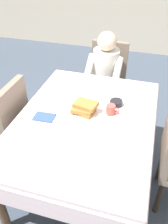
% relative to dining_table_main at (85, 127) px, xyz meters
% --- Properties ---
extents(ground_plane, '(14.00, 14.00, 0.00)m').
position_rel_dining_table_main_xyz_m(ground_plane, '(0.00, 0.00, -0.65)').
color(ground_plane, '#3D4756').
extents(dining_table_main, '(1.12, 1.52, 0.74)m').
position_rel_dining_table_main_xyz_m(dining_table_main, '(0.00, 0.00, 0.00)').
color(dining_table_main, silver).
rests_on(dining_table_main, ground).
extents(chair_diner, '(0.44, 0.45, 0.93)m').
position_rel_dining_table_main_xyz_m(chair_diner, '(-0.05, 1.17, -0.12)').
color(chair_diner, '#7A6B5B').
rests_on(chair_diner, ground).
extents(diner_person, '(0.40, 0.43, 1.12)m').
position_rel_dining_table_main_xyz_m(diner_person, '(-0.05, 1.01, 0.02)').
color(diner_person, silver).
rests_on(diner_person, ground).
extents(chair_left_side, '(0.45, 0.44, 0.93)m').
position_rel_dining_table_main_xyz_m(chair_left_side, '(-0.77, 0.00, -0.12)').
color(chair_left_side, '#7A6B5B').
rests_on(chair_left_side, ground).
extents(plate_breakfast, '(0.28, 0.28, 0.02)m').
position_rel_dining_table_main_xyz_m(plate_breakfast, '(-0.03, 0.06, 0.10)').
color(plate_breakfast, white).
rests_on(plate_breakfast, dining_table_main).
extents(breakfast_stack, '(0.22, 0.19, 0.09)m').
position_rel_dining_table_main_xyz_m(breakfast_stack, '(-0.03, 0.06, 0.15)').
color(breakfast_stack, '#A36B33').
rests_on(breakfast_stack, plate_breakfast).
extents(cup_coffee, '(0.11, 0.08, 0.08)m').
position_rel_dining_table_main_xyz_m(cup_coffee, '(0.19, 0.12, 0.13)').
color(cup_coffee, '#B24C42').
rests_on(cup_coffee, dining_table_main).
extents(bowl_butter, '(0.11, 0.11, 0.04)m').
position_rel_dining_table_main_xyz_m(bowl_butter, '(0.21, 0.26, 0.11)').
color(bowl_butter, black).
rests_on(bowl_butter, dining_table_main).
extents(syrup_pitcher, '(0.08, 0.08, 0.07)m').
position_rel_dining_table_main_xyz_m(syrup_pitcher, '(-0.26, 0.23, 0.13)').
color(syrup_pitcher, silver).
rests_on(syrup_pitcher, dining_table_main).
extents(fork_left_of_plate, '(0.02, 0.18, 0.00)m').
position_rel_dining_table_main_xyz_m(fork_left_of_plate, '(-0.22, 0.04, 0.09)').
color(fork_left_of_plate, silver).
rests_on(fork_left_of_plate, dining_table_main).
extents(knife_right_of_plate, '(0.03, 0.20, 0.00)m').
position_rel_dining_table_main_xyz_m(knife_right_of_plate, '(0.16, 0.04, 0.09)').
color(knife_right_of_plate, silver).
rests_on(knife_right_of_plate, dining_table_main).
extents(spoon_near_edge, '(0.15, 0.05, 0.00)m').
position_rel_dining_table_main_xyz_m(spoon_near_edge, '(-0.05, -0.28, 0.09)').
color(spoon_near_edge, silver).
rests_on(spoon_near_edge, dining_table_main).
extents(napkin_folded, '(0.18, 0.13, 0.01)m').
position_rel_dining_table_main_xyz_m(napkin_folded, '(-0.33, -0.08, 0.09)').
color(napkin_folded, '#334C7F').
rests_on(napkin_folded, dining_table_main).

